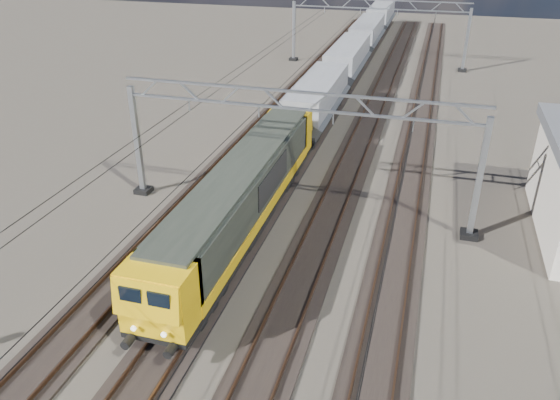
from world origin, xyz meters
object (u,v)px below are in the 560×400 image
(locomotive, at_px, (243,194))
(hopper_wagon_fourth, at_px, (381,15))
(hopper_wagon_third, at_px, (367,33))
(catenary_gantry_mid, at_px, (295,149))
(hopper_wagon_lead, at_px, (317,98))
(catenary_gantry_far, at_px, (377,30))
(hopper_wagon_mid, at_px, (348,58))

(locomotive, distance_m, hopper_wagon_fourth, 60.30)
(locomotive, bearing_deg, hopper_wagon_fourth, 90.00)
(hopper_wagon_third, bearing_deg, catenary_gantry_mid, -87.35)
(catenary_gantry_mid, bearing_deg, hopper_wagon_lead, 97.68)
(catenary_gantry_mid, xyz_separation_m, catenary_gantry_far, (0.00, 36.00, 0.00))
(catenary_gantry_far, xyz_separation_m, hopper_wagon_mid, (-2.00, -6.97, -1.67))
(catenary_gantry_mid, distance_m, hopper_wagon_lead, 15.06)
(locomotive, height_order, hopper_wagon_fourth, locomotive)
(locomotive, xyz_separation_m, hopper_wagon_mid, (-0.00, 31.90, -0.09))
(catenary_gantry_mid, xyz_separation_m, locomotive, (-2.00, -2.87, -1.58))
(catenary_gantry_mid, height_order, hopper_wagon_fourth, catenary_gantry_mid)
(catenary_gantry_far, xyz_separation_m, locomotive, (-2.00, -38.87, -1.58))
(hopper_wagon_fourth, bearing_deg, catenary_gantry_far, -84.67)
(hopper_wagon_lead, bearing_deg, catenary_gantry_far, 84.60)
(hopper_wagon_lead, height_order, hopper_wagon_fourth, same)
(catenary_gantry_far, relative_size, locomotive, 0.94)
(hopper_wagon_mid, bearing_deg, hopper_wagon_third, 90.00)
(hopper_wagon_lead, distance_m, hopper_wagon_fourth, 42.60)
(catenary_gantry_mid, xyz_separation_m, hopper_wagon_mid, (-2.00, 29.03, -1.67))
(hopper_wagon_mid, bearing_deg, locomotive, -90.00)
(locomotive, bearing_deg, hopper_wagon_mid, 90.00)
(catenary_gantry_mid, height_order, hopper_wagon_lead, catenary_gantry_mid)
(hopper_wagon_fourth, bearing_deg, hopper_wagon_third, -90.00)
(locomotive, height_order, hopper_wagon_third, locomotive)
(hopper_wagon_third, bearing_deg, catenary_gantry_far, -74.54)
(hopper_wagon_lead, distance_m, hopper_wagon_third, 28.40)
(locomotive, relative_size, hopper_wagon_mid, 1.62)
(hopper_wagon_mid, bearing_deg, hopper_wagon_fourth, 90.00)
(catenary_gantry_mid, distance_m, hopper_wagon_fourth, 57.49)
(hopper_wagon_lead, height_order, hopper_wagon_third, same)
(catenary_gantry_mid, distance_m, hopper_wagon_third, 43.31)
(hopper_wagon_fourth, bearing_deg, catenary_gantry_mid, -88.01)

